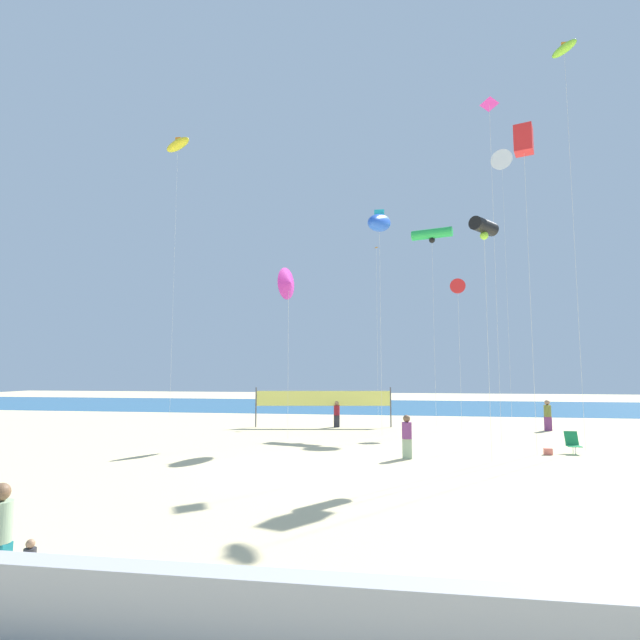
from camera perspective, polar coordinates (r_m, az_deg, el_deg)
ground_plane at (r=18.21m, az=-0.25°, el=-16.61°), size 120.00×120.00×0.00m
ocean_band at (r=49.07m, az=5.57°, el=-9.78°), size 120.00×20.00×0.01m
boardwalk_ledge at (r=7.41m, az=-16.40°, el=-29.00°), size 28.00×0.44×0.93m
toddler_figure at (r=9.62m, az=-30.36°, el=-23.04°), size 0.19×0.19×0.81m
beachgoer_maroon_shirt at (r=30.73m, az=1.93°, el=-10.62°), size 0.36×0.36×1.57m
beachgoer_plum_shirt at (r=20.19m, az=9.93°, el=-12.88°), size 0.38×0.38×1.68m
beachgoer_olive_shirt at (r=31.73m, az=24.64°, el=-9.79°), size 0.40×0.40×1.73m
folding_beach_chair at (r=23.62m, az=26.97°, el=-12.36°), size 0.52×0.65×0.89m
volleyball_net at (r=30.63m, az=0.38°, el=-9.14°), size 8.18×1.32×2.40m
beach_handbag at (r=22.87m, az=24.69°, el=-13.54°), size 0.33×0.16×0.26m
kite_red_box at (r=24.65m, az=22.30°, el=18.52°), size 0.96×0.96×14.01m
kite_black_tube at (r=20.78m, az=18.27°, el=10.05°), size 1.28×1.43×9.30m
kite_green_tube at (r=33.56m, az=12.70°, el=9.58°), size 2.67×1.37×12.59m
kite_yellow_inflatable at (r=42.02m, az=-15.99°, el=18.73°), size 2.42×1.44×21.37m
kite_lime_inflatable at (r=28.92m, az=26.21°, el=25.94°), size 1.20×1.18×18.80m
kite_orange_diamond at (r=37.85m, az=6.46°, el=7.09°), size 0.52×0.53×12.77m
kite_red_delta at (r=31.20m, az=15.52°, el=3.70°), size 0.97×0.52×8.93m
kite_white_delta at (r=40.10m, az=20.14°, el=16.76°), size 1.57×0.95×19.36m
kite_magenta_delta at (r=25.62m, az=-3.62°, el=4.20°), size 0.81×1.67×8.70m
kite_magenta_diamond at (r=28.77m, az=18.85°, el=22.01°), size 0.75×0.77×17.15m
kite_blue_inflatable at (r=28.09m, az=6.82°, el=10.99°), size 1.77×3.05×12.31m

